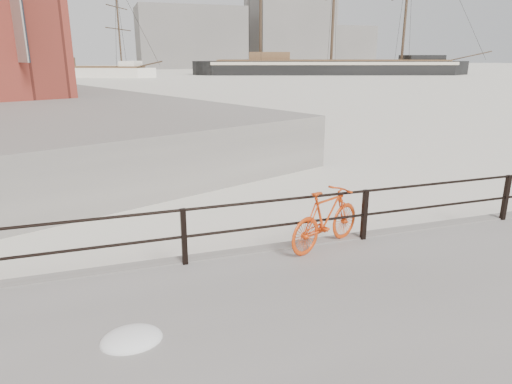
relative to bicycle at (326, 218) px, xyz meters
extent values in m
plane|color=white|center=(4.38, 0.25, -0.92)|extent=(400.00, 400.00, 0.00)
imported|color=#D43E0E|center=(0.00, 0.00, 0.00)|extent=(1.82, 1.04, 1.13)
ellipsoid|color=white|center=(-3.66, -1.89, -0.43)|extent=(0.78, 0.62, 0.28)
cube|color=gray|center=(24.38, 140.25, 8.08)|extent=(32.00, 18.00, 18.00)
cube|color=gray|center=(59.38, 145.25, 11.08)|extent=(26.00, 20.00, 24.00)
cube|color=gray|center=(82.38, 150.25, 6.08)|extent=(20.00, 16.00, 14.00)
camera|label=1|loc=(-3.76, -7.10, 2.88)|focal=32.00mm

